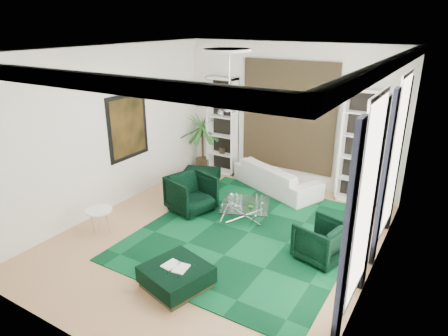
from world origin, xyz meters
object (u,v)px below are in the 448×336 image
Objects in this scene: sofa at (277,177)px; armchair_left at (191,194)px; palm at (202,135)px; coffee_table at (245,211)px; side_table at (100,222)px; ottoman_side at (200,179)px; armchair_right at (321,241)px; ottoman_front at (176,277)px.

armchair_left is (-1.22, -2.21, 0.08)m from sofa.
coffee_table is at bearing -39.43° from palm.
side_table is (-2.32, -2.18, 0.09)m from coffee_table.
palm is at bearing 120.76° from ottoman_side.
coffee_table is at bearing 115.74° from sofa.
palm is (-1.32, 2.45, 0.66)m from armchair_left.
ottoman_side is (-3.97, 1.76, -0.18)m from armchair_right.
armchair_right is at bearing -80.07° from armchair_left.
sofa is 2.93× the size of armchair_right.
side_table is (-2.51, 0.62, 0.07)m from ottoman_front.
armchair_left is 0.99× the size of ottoman_front.
coffee_table is 0.48× the size of palm.
ottoman_front is (-1.82, -2.09, -0.19)m from armchair_right.
armchair_right reaches higher than side_table.
armchair_left is at bearing -61.63° from palm.
sofa is at bearing -126.01° from armchair_right.
coffee_table is at bearing -28.27° from ottoman_side.
side_table is at bearing 84.72° from sofa.
ottoman_side is (-0.67, 1.35, -0.23)m from armchair_left.
armchair_right is 0.89× the size of ottoman_side.
armchair_left is 1.35m from coffee_table.
coffee_table is 1.08× the size of ottoman_front.
armchair_left is at bearing -81.54° from armchair_right.
ottoman_side reaches higher than ottoman_front.
palm reaches higher than ottoman_side.
palm reaches higher than ottoman_front.
armchair_right reaches higher than sofa.
ottoman_front is 5.76m from palm.
armchair_right is 0.80× the size of coffee_table.
sofa reaches higher than ottoman_front.
armchair_left is 3.32m from armchair_right.
armchair_left is 2.92m from ottoman_front.
side_table is (-1.03, -1.88, -0.17)m from armchair_left.
coffee_table is 2.81m from ottoman_front.
ottoman_front is 2.59m from side_table.
palm is (-2.54, 0.24, 0.74)m from sofa.
palm is at bearing 18.11° from sofa.
side_table reaches higher than ottoman_side.
ottoman_side is at bearing 119.13° from ottoman_front.
ottoman_front reaches higher than coffee_table.
palm is (-0.65, 1.09, 0.89)m from ottoman_side.
armchair_left is at bearing 84.61° from sofa.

